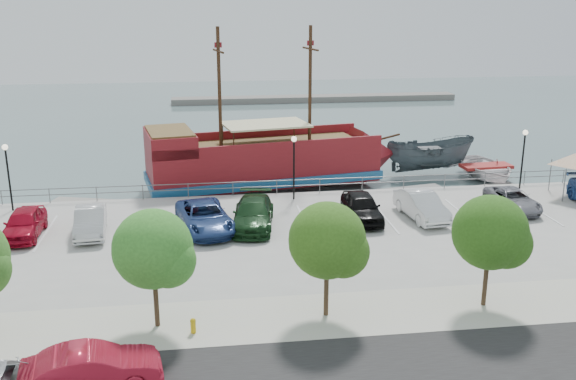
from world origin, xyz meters
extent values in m
plane|color=#4D6363|center=(0.00, 0.00, -1.00)|extent=(160.00, 160.00, 0.00)
cube|color=beige|center=(0.00, -10.00, 0.01)|extent=(100.00, 4.00, 0.05)
cylinder|color=slate|center=(0.00, 7.80, 0.95)|extent=(50.00, 0.06, 0.06)
cylinder|color=slate|center=(0.00, 7.80, 0.55)|extent=(50.00, 0.06, 0.06)
cube|color=slate|center=(10.00, 55.00, -0.60)|extent=(40.00, 3.00, 0.80)
cube|color=maroon|center=(-1.47, 12.54, 1.01)|extent=(17.58, 8.25, 2.75)
cube|color=#1D5889|center=(-1.47, 12.54, 0.11)|extent=(17.95, 8.62, 0.63)
cone|color=maroon|center=(7.67, 14.22, 1.01)|extent=(4.24, 5.60, 5.07)
cube|color=maroon|center=(-8.23, 11.30, 3.12)|extent=(4.07, 5.77, 1.48)
cube|color=brown|center=(-8.23, 11.30, 3.91)|extent=(3.79, 5.31, 0.13)
cube|color=brown|center=(-0.95, 12.64, 2.43)|extent=(14.35, 7.05, 0.16)
cube|color=maroon|center=(-1.93, 15.03, 2.75)|extent=(16.67, 3.26, 0.74)
cube|color=maroon|center=(-1.01, 10.05, 2.75)|extent=(16.67, 3.26, 0.74)
cylinder|color=#382111|center=(2.16, 13.21, 6.71)|extent=(0.30, 0.30, 8.66)
cylinder|color=#382111|center=(-4.59, 11.97, 6.71)|extent=(0.30, 0.30, 8.66)
cylinder|color=#382111|center=(2.16, 13.21, 9.35)|extent=(0.72, 3.14, 0.15)
cylinder|color=#382111|center=(-4.59, 11.97, 9.35)|extent=(0.72, 3.14, 0.15)
cube|color=beige|center=(-1.26, 12.58, 3.97)|extent=(6.75, 5.06, 0.13)
cylinder|color=#382111|center=(8.40, 14.35, 2.28)|extent=(2.62, 0.64, 0.63)
imported|color=#444F54|center=(12.40, 14.82, 0.43)|extent=(7.44, 2.92, 2.86)
imported|color=white|center=(16.38, 12.81, -0.29)|extent=(5.32, 7.14, 1.41)
cube|color=gray|center=(-13.07, 9.20, -0.80)|extent=(7.39, 3.98, 0.41)
cube|color=gray|center=(8.15, 9.20, -0.79)|extent=(7.46, 3.41, 0.41)
cube|color=slate|center=(14.52, 9.20, -0.82)|extent=(6.52, 3.35, 0.36)
cylinder|color=slate|center=(17.99, 6.18, 1.13)|extent=(0.08, 0.08, 2.25)
cylinder|color=slate|center=(17.52, 3.56, 1.13)|extent=(0.08, 0.08, 2.25)
imported|color=#B5182D|center=(-9.92, -14.18, 0.77)|extent=(4.88, 2.35, 1.54)
cylinder|color=gold|center=(-6.54, -10.80, 0.27)|extent=(0.22, 0.22, 0.54)
sphere|color=gold|center=(-6.54, -10.80, 0.56)|extent=(0.23, 0.23, 0.23)
cylinder|color=black|center=(-18.00, 6.50, 2.00)|extent=(0.12, 0.12, 4.00)
sphere|color=#FFF2CC|center=(-18.00, 6.50, 4.10)|extent=(0.36, 0.36, 0.36)
cylinder|color=black|center=(0.00, 6.50, 2.00)|extent=(0.12, 0.12, 4.00)
sphere|color=#FFF2CC|center=(0.00, 6.50, 4.10)|extent=(0.36, 0.36, 0.36)
cylinder|color=black|center=(16.00, 6.50, 2.00)|extent=(0.12, 0.12, 4.00)
sphere|color=#FFF2CC|center=(16.00, 6.50, 4.10)|extent=(0.36, 0.36, 0.36)
cylinder|color=#473321|center=(-8.00, -10.00, 1.10)|extent=(0.20, 0.20, 2.20)
sphere|color=#316F24|center=(-8.00, -10.00, 3.40)|extent=(3.20, 3.20, 3.20)
sphere|color=#316F24|center=(-7.40, -10.30, 3.00)|extent=(2.20, 2.20, 2.20)
cylinder|color=#473321|center=(-1.00, -10.00, 1.10)|extent=(0.20, 0.20, 2.20)
sphere|color=#2E5617|center=(-1.00, -10.00, 3.40)|extent=(3.20, 3.20, 3.20)
sphere|color=#2E5617|center=(-0.40, -10.30, 3.00)|extent=(2.20, 2.20, 2.20)
cylinder|color=#473321|center=(6.00, -10.00, 1.10)|extent=(0.20, 0.20, 2.20)
sphere|color=#264F14|center=(6.00, -10.00, 3.40)|extent=(3.20, 3.20, 3.20)
sphere|color=#264F14|center=(6.60, -10.30, 3.00)|extent=(2.20, 2.20, 2.20)
imported|color=#A4091F|center=(-16.01, 1.51, 0.79)|extent=(1.94, 4.68, 1.59)
imported|color=silver|center=(-12.39, 1.42, 0.77)|extent=(2.06, 4.79, 1.53)
imported|color=navy|center=(-5.96, 1.22, 0.81)|extent=(3.73, 6.22, 1.62)
imported|color=#143618|center=(-3.14, 1.39, 0.81)|extent=(3.07, 5.88, 1.63)
imported|color=black|center=(3.44, 1.72, 0.83)|extent=(2.08, 4.94, 1.67)
imported|color=silver|center=(7.15, 1.60, 0.82)|extent=(2.24, 5.11, 1.63)
imported|color=slate|center=(13.43, 2.42, 0.66)|extent=(2.21, 4.78, 1.33)
camera|label=1|loc=(-5.85, -34.04, 12.83)|focal=40.00mm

